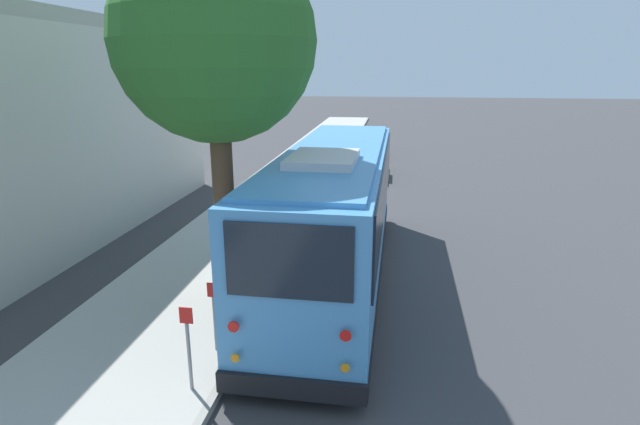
# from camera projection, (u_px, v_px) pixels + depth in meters

# --- Properties ---
(ground_plane) EXTENTS (160.00, 160.00, 0.00)m
(ground_plane) POSITION_uv_depth(u_px,v_px,m) (347.00, 261.00, 14.23)
(ground_plane) COLOR #3D3D3F
(sidewalk_slab) EXTENTS (80.00, 4.01, 0.15)m
(sidewalk_slab) POSITION_uv_depth(u_px,v_px,m) (224.00, 251.00, 14.72)
(sidewalk_slab) COLOR #B2AFA8
(sidewalk_slab) RESTS_ON ground
(curb_strip) EXTENTS (80.00, 0.14, 0.15)m
(curb_strip) POSITION_uv_depth(u_px,v_px,m) (293.00, 255.00, 14.43)
(curb_strip) COLOR #9D9A94
(curb_strip) RESTS_ON ground
(shuttle_bus) EXTENTS (10.80, 2.65, 3.58)m
(shuttle_bus) POSITION_uv_depth(u_px,v_px,m) (334.00, 208.00, 12.49)
(shuttle_bus) COLOR #4C93D1
(shuttle_bus) RESTS_ON ground
(parked_sedan_gray) EXTENTS (4.30, 1.78, 1.32)m
(parked_sedan_gray) POSITION_uv_depth(u_px,v_px,m) (364.00, 163.00, 25.20)
(parked_sedan_gray) COLOR slate
(parked_sedan_gray) RESTS_ON ground
(parked_sedan_tan) EXTENTS (4.57, 1.89, 1.29)m
(parked_sedan_tan) POSITION_uv_depth(u_px,v_px,m) (363.00, 146.00, 30.75)
(parked_sedan_tan) COLOR tan
(parked_sedan_tan) RESTS_ON ground
(street_tree) EXTENTS (4.33, 4.33, 8.52)m
(street_tree) POSITION_uv_depth(u_px,v_px,m) (216.00, 27.00, 10.52)
(street_tree) COLOR brown
(street_tree) RESTS_ON sidewalk_slab
(sign_post_near) EXTENTS (0.06, 0.22, 1.50)m
(sign_post_near) POSITION_uv_depth(u_px,v_px,m) (189.00, 348.00, 8.12)
(sign_post_near) COLOR gray
(sign_post_near) RESTS_ON sidewalk_slab
(sign_post_far) EXTENTS (0.06, 0.22, 1.38)m
(sign_post_far) POSITION_uv_depth(u_px,v_px,m) (215.00, 316.00, 9.29)
(sign_post_far) COLOR gray
(sign_post_far) RESTS_ON sidewalk_slab
(fire_hydrant) EXTENTS (0.22, 0.22, 0.81)m
(fire_hydrant) POSITION_uv_depth(u_px,v_px,m) (316.00, 187.00, 20.54)
(fire_hydrant) COLOR #99999E
(fire_hydrant) RESTS_ON sidewalk_slab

